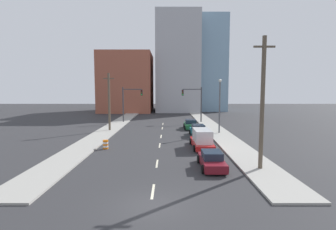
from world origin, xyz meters
TOP-DOWN VIEW (x-y plane):
  - ground_plane at (0.00, 0.00)m, footprint 200.00×200.00m
  - sidewalk_left at (-8.17, 44.49)m, footprint 3.19×88.98m
  - sidewalk_right at (8.17, 44.49)m, footprint 3.19×88.98m
  - lane_stripe_at_2m at (0.00, 2.00)m, footprint 0.16×2.40m
  - lane_stripe_at_8m at (0.00, 8.05)m, footprint 0.16×2.40m
  - lane_stripe_at_15m at (0.00, 15.27)m, footprint 0.16×2.40m
  - lane_stripe_at_21m at (0.00, 20.83)m, footprint 0.16×2.40m
  - lane_stripe_at_28m at (0.00, 28.26)m, footprint 0.16×2.40m
  - lane_stripe_at_34m at (0.00, 33.56)m, footprint 0.16×2.40m
  - building_brick_left at (-10.64, 61.07)m, footprint 14.00×16.00m
  - building_office_center at (3.61, 65.07)m, footprint 12.00×20.00m
  - building_glass_right at (11.15, 69.07)m, footprint 13.00×20.00m
  - traffic_signal_left at (-6.51, 35.53)m, footprint 3.79×0.35m
  - traffic_signal_right at (6.18, 35.53)m, footprint 3.79×0.35m
  - utility_pole_right_near at (8.11, 6.29)m, footprint 1.60×0.32m
  - utility_pole_left_mid at (-7.87, 25.51)m, footprint 1.60×0.32m
  - traffic_barrel at (-5.64, 13.50)m, footprint 0.56×0.56m
  - street_lamp at (8.16, 22.98)m, footprint 0.44×0.44m
  - sedan_maroon at (4.42, 6.84)m, footprint 2.00×4.47m
  - box_truck_red at (4.56, 13.97)m, footprint 2.30×5.75m
  - sedan_teal at (4.98, 21.16)m, footprint 2.21×4.76m
  - sedan_green at (4.53, 27.72)m, footprint 2.15×4.52m

SIDE VIEW (x-z plane):
  - ground_plane at x=0.00m, z-range 0.00..0.00m
  - lane_stripe_at_2m at x=0.00m, z-range 0.00..0.01m
  - lane_stripe_at_8m at x=0.00m, z-range 0.00..0.01m
  - lane_stripe_at_15m at x=0.00m, z-range 0.00..0.01m
  - lane_stripe_at_21m at x=0.00m, z-range 0.00..0.01m
  - lane_stripe_at_28m at x=0.00m, z-range 0.00..0.01m
  - lane_stripe_at_34m at x=0.00m, z-range 0.00..0.01m
  - sidewalk_left at x=-8.17m, z-range 0.00..0.15m
  - sidewalk_right at x=8.17m, z-range 0.00..0.15m
  - traffic_barrel at x=-5.64m, z-range 0.00..0.95m
  - sedan_maroon at x=4.42m, z-range -0.05..1.30m
  - sedan_green at x=4.53m, z-range -0.06..1.41m
  - sedan_teal at x=4.98m, z-range -0.08..1.47m
  - box_truck_red at x=4.56m, z-range -0.05..1.97m
  - traffic_signal_left at x=-6.51m, z-range 0.92..7.58m
  - traffic_signal_right at x=6.18m, z-range 0.92..7.58m
  - utility_pole_left_mid at x=-7.87m, z-range 0.12..8.77m
  - street_lamp at x=8.16m, z-range 0.65..8.34m
  - utility_pole_right_near at x=8.11m, z-range 0.13..10.34m
  - building_brick_left at x=-10.64m, z-range 0.00..16.18m
  - building_glass_right at x=11.15m, z-range 0.00..27.06m
  - building_office_center at x=3.61m, z-range 0.00..27.12m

